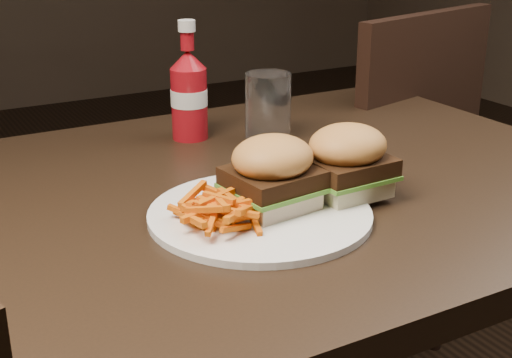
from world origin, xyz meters
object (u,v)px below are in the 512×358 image
dining_table (224,201)px  tumbler (268,109)px  ketchup_bottle (189,104)px  chair_far (345,200)px  plate (260,214)px

dining_table → tumbler: (0.17, 0.17, 0.08)m
dining_table → ketchup_bottle: bearing=76.4°
dining_table → chair_far: (0.59, 0.50, -0.30)m
dining_table → tumbler: size_ratio=9.92×
chair_far → tumbler: bearing=24.6°
chair_far → plate: plate is taller
plate → ketchup_bottle: (0.06, 0.35, 0.06)m
chair_far → plate: (-0.60, -0.61, 0.33)m
dining_table → tumbler: bearing=44.3°
dining_table → chair_far: 0.83m
tumbler → dining_table: bearing=-135.7°
ketchup_bottle → chair_far: bearing=25.8°
dining_table → plate: size_ratio=4.17×
dining_table → plate: (-0.01, -0.11, 0.03)m
chair_far → dining_table: bearing=26.4°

